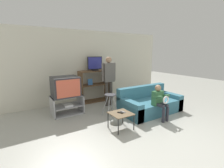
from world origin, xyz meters
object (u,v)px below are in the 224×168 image
(media_shelf, at_px, (94,86))
(folding_stool, at_px, (110,99))
(tv_stand, at_px, (67,105))
(person_standing_adult, at_px, (109,76))
(remote_control_white, at_px, (123,112))
(snack_table, at_px, (121,115))
(television_main, at_px, (65,86))
(person_seated_child, at_px, (160,100))
(couch, at_px, (149,104))
(television_flat, at_px, (95,64))
(remote_control_black, at_px, (120,113))

(media_shelf, distance_m, folding_stool, 1.59)
(tv_stand, distance_m, person_standing_adult, 1.63)
(tv_stand, xyz_separation_m, remote_control_white, (0.87, -1.65, 0.14))
(snack_table, bearing_deg, television_main, 116.20)
(remote_control_white, relative_size, person_seated_child, 0.15)
(media_shelf, distance_m, couch, 2.15)
(remote_control_white, height_order, person_standing_adult, person_standing_adult)
(couch, bearing_deg, media_shelf, 116.89)
(tv_stand, height_order, snack_table, tv_stand)
(person_seated_child, bearing_deg, couch, 71.24)
(snack_table, xyz_separation_m, person_seated_child, (1.23, -0.08, 0.20))
(folding_stool, bearing_deg, person_seated_child, -40.94)
(snack_table, relative_size, couch, 0.27)
(person_seated_child, bearing_deg, tv_stand, 139.13)
(television_main, xyz_separation_m, couch, (2.24, -1.17, -0.59))
(folding_stool, xyz_separation_m, snack_table, (-0.20, -0.81, -0.16))
(television_main, bearing_deg, television_flat, 27.97)
(person_standing_adult, relative_size, person_seated_child, 1.76)
(television_flat, xyz_separation_m, remote_control_black, (-0.50, -2.35, -0.99))
(remote_control_white, bearing_deg, snack_table, -176.63)
(snack_table, bearing_deg, person_standing_adult, 68.31)
(tv_stand, bearing_deg, person_seated_child, -40.87)
(tv_stand, height_order, person_standing_adult, person_standing_adult)
(television_main, bearing_deg, snack_table, -63.80)
(folding_stool, distance_m, remote_control_white, 0.81)
(remote_control_white, xyz_separation_m, couch, (1.35, 0.47, -0.16))
(media_shelf, height_order, folding_stool, media_shelf)
(person_standing_adult, bearing_deg, media_shelf, 104.67)
(television_main, bearing_deg, remote_control_white, -61.49)
(snack_table, relative_size, person_seated_child, 0.52)
(folding_stool, height_order, remote_control_white, folding_stool)
(snack_table, distance_m, remote_control_black, 0.05)
(couch, height_order, person_standing_adult, person_standing_adult)
(media_shelf, xyz_separation_m, couch, (0.96, -1.89, -0.34))
(folding_stool, bearing_deg, media_shelf, 80.41)
(folding_stool, xyz_separation_m, couch, (1.22, -0.33, -0.27))
(tv_stand, xyz_separation_m, remote_control_black, (0.78, -1.66, 0.14))
(television_main, xyz_separation_m, snack_table, (0.82, -1.66, -0.48))
(media_shelf, distance_m, television_flat, 0.81)
(media_shelf, distance_m, person_standing_adult, 0.86)
(tv_stand, xyz_separation_m, person_standing_adult, (1.45, -0.02, 0.75))
(tv_stand, height_order, remote_control_white, tv_stand)
(television_main, distance_m, person_seated_child, 2.70)
(remote_control_white, bearing_deg, couch, 8.12)
(tv_stand, distance_m, television_main, 0.57)
(television_main, height_order, person_seated_child, television_main)
(television_flat, xyz_separation_m, couch, (0.93, -1.87, -1.15))
(snack_table, bearing_deg, person_seated_child, -3.70)
(remote_control_black, relative_size, person_seated_child, 0.15)
(remote_control_black, xyz_separation_m, remote_control_white, (0.08, 0.01, 0.00))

